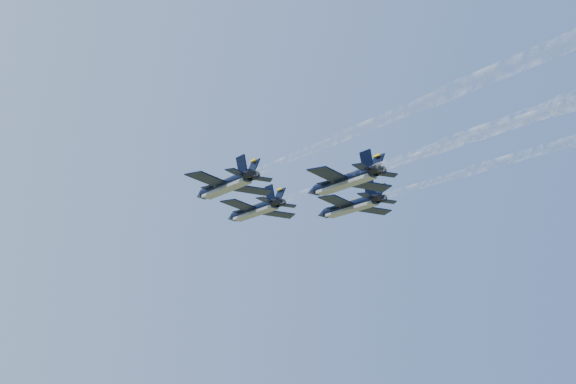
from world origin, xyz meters
TOP-DOWN VIEW (x-y plane):
  - jet_lead at (4.37, 8.47)m, footprint 11.98×15.37m
  - jet_left at (-7.36, -2.27)m, footprint 11.98×15.37m
  - jet_right at (13.93, -1.92)m, footprint 11.98×15.37m
  - jet_slot at (3.40, -13.04)m, footprint 11.98×15.37m
  - smoke_trail_lead at (1.66, -40.00)m, footprint 5.08×64.19m
  - smoke_trail_left at (-10.07, -50.74)m, footprint 5.08×64.19m

SIDE VIEW (x-z plane):
  - jet_lead at x=4.37m, z-range 96.92..100.28m
  - jet_left at x=-7.36m, z-range 96.92..100.28m
  - jet_right at x=13.93m, z-range 96.92..100.28m
  - jet_slot at x=3.40m, z-range 96.92..100.28m
  - smoke_trail_lead at x=1.66m, z-range 97.59..99.67m
  - smoke_trail_left at x=-10.07m, z-range 97.59..99.67m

